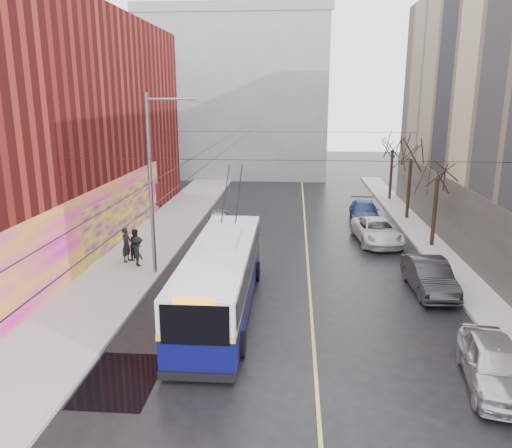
{
  "coord_description": "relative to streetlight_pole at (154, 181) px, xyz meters",
  "views": [
    {
      "loc": [
        0.68,
        -13.49,
        8.82
      ],
      "look_at": [
        -1.18,
        10.47,
        2.65
      ],
      "focal_mm": 35.0,
      "sensor_mm": 36.0,
      "label": 1
    }
  ],
  "objects": [
    {
      "name": "streetlight_pole",
      "position": [
        0.0,
        0.0,
        0.0
      ],
      "size": [
        2.65,
        0.6,
        9.0
      ],
      "color": "slate",
      "rests_on": "ground"
    },
    {
      "name": "pigeons_flying",
      "position": [
        3.98,
        -0.16,
        2.28
      ],
      "size": [
        4.45,
        2.72,
        1.0
      ],
      "color": "slate"
    },
    {
      "name": "pedestrian_c",
      "position": [
        -1.27,
        0.86,
        -3.9
      ],
      "size": [
        1.05,
        1.18,
        1.59
      ],
      "primitive_type": "imported",
      "rotation": [
        0.0,
        0.0,
        2.13
      ],
      "color": "black",
      "rests_on": "sidewalk_left"
    },
    {
      "name": "catenary_wires",
      "position": [
        3.6,
        4.77,
        1.4
      ],
      "size": [
        18.0,
        60.0,
        0.22
      ],
      "color": "black"
    },
    {
      "name": "puddle",
      "position": [
        1.38,
        -9.64,
        -4.84
      ],
      "size": [
        2.33,
        3.37,
        0.01
      ],
      "primitive_type": "cube",
      "color": "black",
      "rests_on": "ground"
    },
    {
      "name": "lane_line",
      "position": [
        7.64,
        4.0,
        -4.84
      ],
      "size": [
        0.12,
        50.0,
        0.01
      ],
      "primitive_type": "cube",
      "color": "#BFB74C",
      "rests_on": "ground"
    },
    {
      "name": "parked_car_d",
      "position": [
        11.94,
        12.35,
        -4.14
      ],
      "size": [
        2.24,
        4.98,
        1.42
      ],
      "primitive_type": "imported",
      "rotation": [
        0.0,
        0.0,
        -0.05
      ],
      "color": "navy",
      "rests_on": "ground"
    },
    {
      "name": "pedestrian_b",
      "position": [
        -1.72,
        1.93,
        -3.84
      ],
      "size": [
        0.76,
        0.92,
        1.71
      ],
      "primitive_type": "imported",
      "rotation": [
        0.0,
        0.0,
        1.42
      ],
      "color": "black",
      "rests_on": "sidewalk_left"
    },
    {
      "name": "sidewalk_left",
      "position": [
        -1.86,
        2.0,
        -4.77
      ],
      "size": [
        4.0,
        60.0,
        0.15
      ],
      "primitive_type": "cube",
      "color": "gray",
      "rests_on": "ground"
    },
    {
      "name": "building_far",
      "position": [
        0.14,
        34.99,
        4.17
      ],
      "size": [
        20.5,
        12.1,
        18.0
      ],
      "color": "gray",
      "rests_on": "ground"
    },
    {
      "name": "tree_far",
      "position": [
        15.14,
        20.0,
        0.3
      ],
      "size": [
        3.2,
        3.2,
        6.57
      ],
      "color": "black",
      "rests_on": "ground"
    },
    {
      "name": "parked_car_c",
      "position": [
        11.98,
        6.77,
        -4.11
      ],
      "size": [
        2.92,
        5.48,
        1.47
      ],
      "primitive_type": "imported",
      "rotation": [
        0.0,
        0.0,
        0.09
      ],
      "color": "silver",
      "rests_on": "ground"
    },
    {
      "name": "tree_mid",
      "position": [
        15.14,
        13.0,
        0.41
      ],
      "size": [
        3.2,
        3.2,
        6.68
      ],
      "color": "black",
      "rests_on": "ground"
    },
    {
      "name": "parked_car_b",
      "position": [
        13.14,
        -1.24,
        -4.09
      ],
      "size": [
        1.75,
        4.66,
        1.52
      ],
      "primitive_type": "imported",
      "rotation": [
        0.0,
        0.0,
        0.03
      ],
      "color": "#232325",
      "rests_on": "ground"
    },
    {
      "name": "parked_car_a",
      "position": [
        13.14,
        -9.05,
        -4.09
      ],
      "size": [
        2.35,
        4.62,
        1.51
      ],
      "primitive_type": "imported",
      "rotation": [
        0.0,
        0.0,
        -0.13
      ],
      "color": "#B8B8BD",
      "rests_on": "ground"
    },
    {
      "name": "following_car",
      "position": [
        1.75,
        8.92,
        -4.17
      ],
      "size": [
        1.87,
        4.08,
        1.35
      ],
      "primitive_type": "imported",
      "rotation": [
        0.0,
        0.0,
        0.07
      ],
      "color": "#A4A5A9",
      "rests_on": "ground"
    },
    {
      "name": "building_left",
      "position": [
        -9.85,
        3.99,
        2.14
      ],
      "size": [
        12.11,
        36.0,
        14.0
      ],
      "color": "#581211",
      "rests_on": "ground"
    },
    {
      "name": "pedestrian_a",
      "position": [
        -2.11,
        1.54,
        -3.75
      ],
      "size": [
        0.57,
        0.76,
        1.9
      ],
      "primitive_type": "imported",
      "rotation": [
        0.0,
        0.0,
        1.39
      ],
      "color": "black",
      "rests_on": "sidewalk_left"
    },
    {
      "name": "tree_near",
      "position": [
        15.14,
        6.0,
        0.13
      ],
      "size": [
        3.2,
        3.2,
        6.4
      ],
      "color": "black",
      "rests_on": "ground"
    },
    {
      "name": "trolleybus",
      "position": [
        3.85,
        -4.12,
        -3.33
      ],
      "size": [
        2.75,
        11.58,
        5.46
      ],
      "rotation": [
        0.0,
        0.0,
        0.0
      ],
      "color": "#090945",
      "rests_on": "ground"
    },
    {
      "name": "ground",
      "position": [
        6.14,
        -10.0,
        -4.85
      ],
      "size": [
        140.0,
        140.0,
        0.0
      ],
      "primitive_type": "plane",
      "color": "black",
      "rests_on": "ground"
    },
    {
      "name": "sidewalk_right",
      "position": [
        15.14,
        2.0,
        -4.77
      ],
      "size": [
        2.0,
        60.0,
        0.15
      ],
      "primitive_type": "cube",
      "color": "gray",
      "rests_on": "ground"
    }
  ]
}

